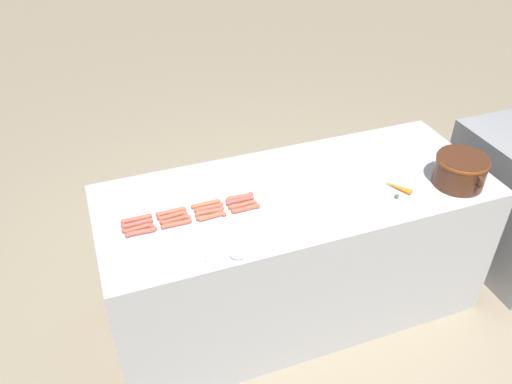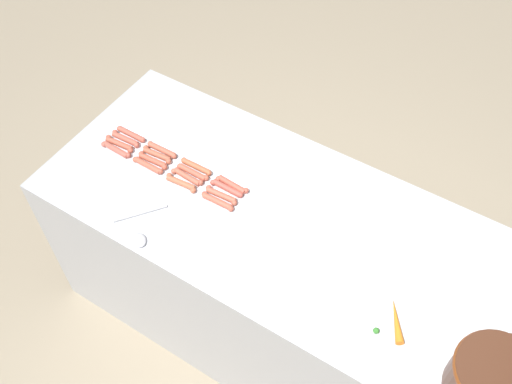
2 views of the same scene
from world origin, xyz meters
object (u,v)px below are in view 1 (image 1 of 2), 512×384
Objects in this scene: hot_dog_10 at (209,212)px; hot_dog_13 at (176,224)px; carrot at (397,187)px; hot_dog_0 at (136,219)px; hot_dog_6 at (209,208)px; hot_dog_12 at (141,232)px; hot_dog_4 at (137,224)px; hot_dog_8 at (138,228)px; hot_dog_15 at (246,209)px; hot_dog_5 at (172,216)px; hot_dog_2 at (206,204)px; hot_dog_7 at (240,201)px; bean_pot at (461,169)px; hot_dog_11 at (243,205)px; serving_spoon at (229,252)px; hot_dog_3 at (239,197)px; hot_dog_9 at (175,220)px; hot_dog_14 at (211,216)px; hot_dog_1 at (171,212)px.

hot_dog_13 is (0.04, -0.18, 0.00)m from hot_dog_10.
hot_dog_10 is at bearing -98.36° from carrot.
carrot is (0.22, 1.38, 0.00)m from hot_dog_0.
hot_dog_12 is (0.07, -0.36, 0.00)m from hot_dog_6.
hot_dog_4 is 1.00× the size of hot_dog_8.
hot_dog_15 is (0.07, 0.18, 0.00)m from hot_dog_6.
hot_dog_10 is (0.03, 0.19, 0.00)m from hot_dog_5.
hot_dog_8 is 0.55m from hot_dog_15.
hot_dog_2 is at bearing -179.50° from hot_dog_10.
hot_dog_4 is 1.00× the size of hot_dog_7.
hot_dog_7 is (0.03, 0.18, 0.00)m from hot_dog_2.
hot_dog_12 is at bearing 2.24° from hot_dog_0.
hot_dog_5 is at bearing -90.15° from hot_dog_6.
bean_pot reaches higher than hot_dog_7.
hot_dog_4 is at bearing -93.83° from hot_dog_11.
bean_pot is 1.37m from serving_spoon.
hot_dog_3 is 1.00× the size of hot_dog_9.
hot_dog_10 is 0.04m from hot_dog_14.
hot_dog_12 is 0.36m from hot_dog_14.
hot_dog_2 is 0.19m from hot_dog_11.
hot_dog_9 is at bearing -83.90° from hot_dog_7.
bean_pot reaches higher than hot_dog_12.
hot_dog_13 is at bearing -90.31° from hot_dog_15.
hot_dog_11 is 0.54m from hot_dog_12.
hot_dog_14 is (0.00, 0.18, 0.00)m from hot_dog_13.
hot_dog_6 is (0.04, 0.01, 0.00)m from hot_dog_2.
hot_dog_0 is 0.55m from hot_dog_3.
carrot is at bearing 81.40° from hot_dog_5.
bean_pot is (0.28, 1.73, 0.09)m from hot_dog_0.
hot_dog_0 is 1.75m from bean_pot.
hot_dog_6 is 0.67× the size of serving_spoon.
hot_dog_0 is 1.00× the size of hot_dog_9.
hot_dog_5 and hot_dog_13 have the same top height.
hot_dog_1 is at bearing 111.62° from hot_dog_8.
hot_dog_0 is 1.00× the size of hot_dog_8.
hot_dog_2 is 1.00× the size of hot_dog_3.
hot_dog_12 is (0.04, -0.36, 0.00)m from hot_dog_10.
hot_dog_13 is (-0.00, 0.18, 0.00)m from hot_dog_12.
hot_dog_7 is at bearing 79.37° from hot_dog_2.
hot_dog_5 is 1.00× the size of hot_dog_7.
hot_dog_8 reaches higher than serving_spoon.
bean_pot is 2.15× the size of carrot.
hot_dog_9 reaches higher than serving_spoon.
hot_dog_5 is at bearing -101.13° from hot_dog_15.
hot_dog_0 is at bearing -101.24° from hot_dog_15.
hot_dog_3 and hot_dog_5 have the same top height.
hot_dog_1 is 1.00× the size of hot_dog_15.
hot_dog_2 is at bearing -100.63° from hot_dog_7.
hot_dog_13 is (0.07, -0.19, 0.00)m from hot_dog_6.
hot_dog_0 is 1.00× the size of hot_dog_4.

